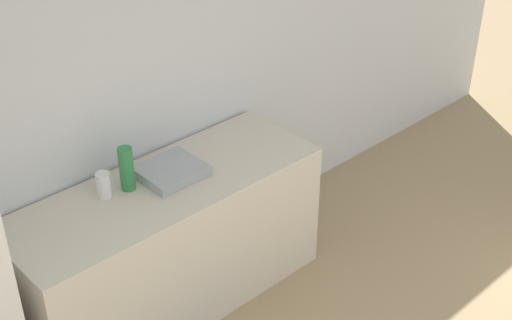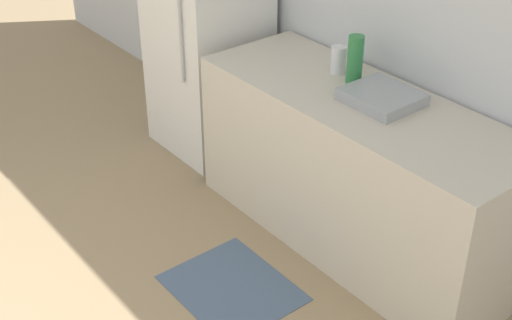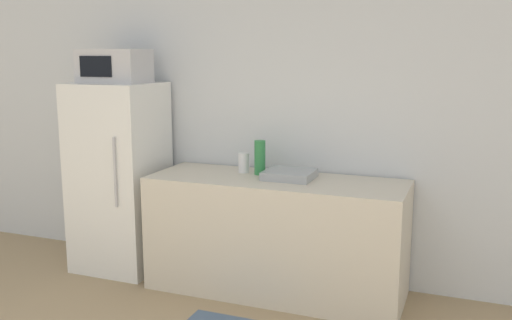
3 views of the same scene
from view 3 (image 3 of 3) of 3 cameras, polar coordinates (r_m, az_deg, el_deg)
name	(u,v)px [view 3 (image 3 of 3)]	position (r m, az deg, el deg)	size (l,w,h in m)	color
wall_back	(276,113)	(4.49, 2.04, 4.68)	(8.00, 0.06, 2.60)	silver
refrigerator	(119,177)	(4.80, -13.50, -1.67)	(0.67, 0.62, 1.53)	white
microwave	(114,66)	(4.70, -13.99, 9.10)	(0.52, 0.34, 0.26)	#BCBCC1
counter	(276,236)	(4.27, 2.01, -7.56)	(1.89, 0.67, 0.86)	beige
sink_basin	(289,174)	(4.17, 3.36, -1.46)	(0.35, 0.32, 0.06)	#9EA3A8
bottle_tall	(260,158)	(4.29, 0.39, 0.25)	(0.08, 0.08, 0.26)	#2D7F42
bottle_short	(244,163)	(4.37, -1.24, -0.29)	(0.08, 0.08, 0.15)	silver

